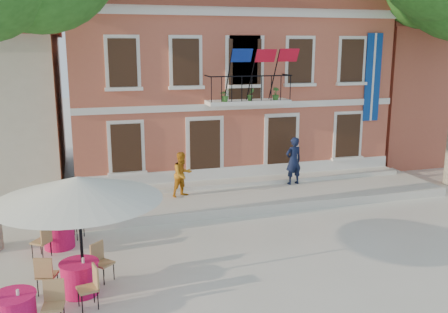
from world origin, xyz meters
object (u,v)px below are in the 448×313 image
at_px(patio_umbrella, 78,189).
at_px(pedestrian_navy, 293,161).
at_px(cafe_table_0, 14,311).
at_px(cafe_table_3, 59,233).
at_px(pedestrian_orange, 182,174).
at_px(cafe_table_1, 80,276).

distance_m(patio_umbrella, pedestrian_navy, 10.23).
distance_m(pedestrian_navy, cafe_table_0, 12.00).
relative_size(pedestrian_navy, cafe_table_3, 1.03).
xyz_separation_m(pedestrian_navy, cafe_table_0, (-9.37, -7.46, -0.81)).
xyz_separation_m(pedestrian_orange, cafe_table_1, (-3.62, -5.86, -0.68)).
bearing_deg(pedestrian_orange, pedestrian_navy, -19.46).
height_order(cafe_table_0, cafe_table_1, same).
distance_m(cafe_table_0, cafe_table_1, 1.75).
bearing_deg(pedestrian_navy, pedestrian_orange, -3.68).
relative_size(pedestrian_orange, cafe_table_0, 0.83).
relative_size(patio_umbrella, cafe_table_0, 1.91).
distance_m(patio_umbrella, cafe_table_0, 2.77).
distance_m(pedestrian_navy, pedestrian_orange, 4.50).
bearing_deg(cafe_table_3, cafe_table_1, -79.80).
relative_size(patio_umbrella, pedestrian_navy, 2.01).
xyz_separation_m(patio_umbrella, cafe_table_0, (-1.35, -1.23, -2.08)).
relative_size(cafe_table_0, cafe_table_1, 1.07).
bearing_deg(patio_umbrella, pedestrian_orange, 58.77).
bearing_deg(pedestrian_orange, cafe_table_0, -149.19).
bearing_deg(cafe_table_0, pedestrian_orange, 55.31).
height_order(cafe_table_1, cafe_table_3, same).
bearing_deg(cafe_table_1, cafe_table_0, -136.53).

